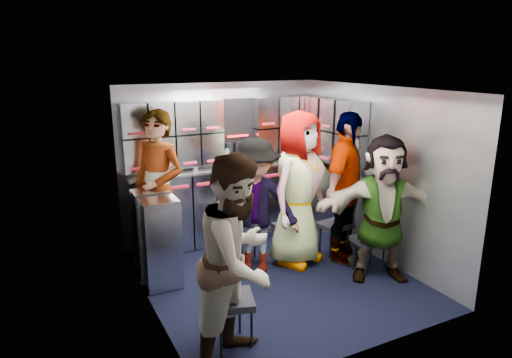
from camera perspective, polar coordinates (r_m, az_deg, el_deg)
name	(u,v)px	position (r m, az deg, el deg)	size (l,w,h in m)	color
floor	(275,278)	(5.29, 2.44, -12.20)	(3.00, 3.00, 0.00)	black
wall_back	(222,161)	(6.21, -4.21, 2.24)	(2.80, 0.04, 2.10)	gray
wall_left	(147,207)	(4.41, -13.52, -3.47)	(0.04, 3.00, 2.10)	gray
wall_right	(378,174)	(5.69, 14.96, 0.60)	(0.04, 3.00, 2.10)	gray
ceiling	(278,89)	(4.71, 2.73, 11.14)	(2.80, 3.00, 0.02)	silver
cart_bank_back	(229,204)	(6.17, -3.36, -3.18)	(2.68, 0.38, 0.99)	#9CA1AC
cart_bank_left	(156,238)	(5.16, -12.35, -7.23)	(0.38, 0.76, 0.99)	#9CA1AC
counter	(229,167)	(6.03, -3.44, 1.53)	(2.68, 0.42, 0.03)	silver
locker_bank_back	(226,131)	(5.99, -3.74, 6.07)	(2.68, 0.28, 0.82)	#9CA1AC
locker_bank_right	(334,131)	(6.05, 9.77, 5.97)	(0.28, 1.00, 0.82)	#9CA1AC
right_cabinet	(336,205)	(6.20, 9.92, -3.24)	(0.28, 1.20, 1.00)	#9CA1AC
coffee_niche	(237,130)	(6.12, -2.40, 6.09)	(0.46, 0.16, 0.84)	black
red_latch_strip	(235,180)	(5.88, -2.64, -0.16)	(2.60, 0.02, 0.03)	#A51826
jump_seat_near_left	(230,303)	(4.01, -3.23, -15.17)	(0.48, 0.46, 0.46)	black
jump_seat_mid_left	(248,231)	(5.47, -0.95, -6.56)	(0.48, 0.47, 0.46)	black
jump_seat_center	(290,228)	(5.70, 4.23, -6.15)	(0.35, 0.33, 0.41)	black
jump_seat_mid_right	(334,227)	(5.82, 9.74, -5.90)	(0.39, 0.38, 0.41)	black
jump_seat_near_right	(369,242)	(5.45, 13.98, -7.63)	(0.36, 0.34, 0.41)	black
attendant_standing	(159,191)	(5.34, -12.03, -1.47)	(0.68, 0.45, 1.86)	black
attendant_arc_a	(239,261)	(3.65, -2.19, -10.17)	(0.84, 0.65, 1.73)	black
attendant_arc_b	(255,206)	(5.19, -0.10, -3.39)	(1.01, 0.58, 1.56)	black
attendant_arc_c	(298,189)	(5.38, 5.32, -1.24)	(0.90, 0.58, 1.84)	black
attendant_arc_d	(345,188)	(5.51, 11.09, -1.14)	(1.07, 0.44, 1.82)	black
attendant_arc_e	(383,209)	(5.17, 15.59, -3.59)	(1.52, 0.48, 1.63)	black
bottle_left	(195,161)	(5.78, -7.63, 2.21)	(0.06, 0.06, 0.24)	white
bottle_mid	(227,159)	(5.94, -3.64, 2.57)	(0.07, 0.07, 0.22)	white
bottle_right	(264,154)	(6.16, 1.00, 3.16)	(0.06, 0.06, 0.24)	white
cup_left	(177,169)	(5.72, -9.89, 1.27)	(0.07, 0.07, 0.10)	#C9B98E
cup_right	(304,155)	(6.48, 6.00, 3.03)	(0.08, 0.08, 0.10)	#C9B98E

